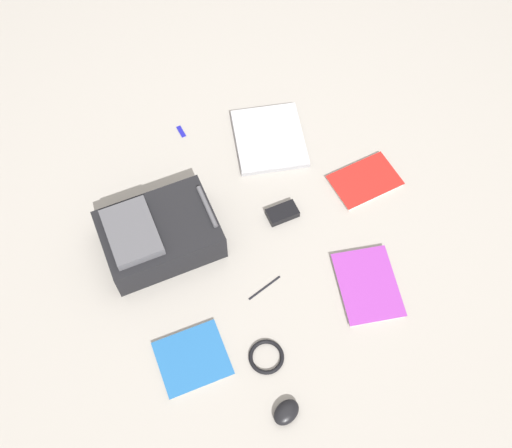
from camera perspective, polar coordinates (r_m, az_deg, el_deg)
ground_plane at (r=2.21m, az=1.36°, el=-0.46°), size 3.94×3.94×0.00m
backpack at (r=2.14m, az=-9.17°, el=-0.96°), size 0.39×0.46×0.17m
laptop at (r=2.41m, az=1.25°, el=8.05°), size 0.40×0.38×0.03m
book_manual at (r=2.03m, az=-5.97°, el=-12.45°), size 0.26×0.27×0.01m
book_red at (r=2.14m, az=10.42°, el=-5.68°), size 0.33×0.31×0.02m
book_comic at (r=2.34m, az=10.16°, el=4.00°), size 0.22×0.28×0.02m
computer_mouse at (r=1.97m, az=2.86°, el=-17.22°), size 0.07×0.10×0.04m
cable_coil at (r=2.02m, az=0.98°, el=-12.35°), size 0.12×0.12×0.01m
power_brick at (r=2.23m, az=2.48°, el=1.03°), size 0.09×0.13×0.03m
pen_black at (r=2.11m, az=0.80°, el=-5.98°), size 0.01×0.14×0.01m
usb_stick at (r=2.46m, az=-7.04°, el=8.63°), size 0.06×0.03×0.01m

